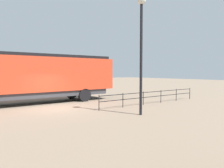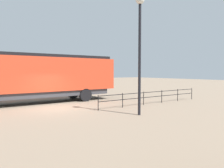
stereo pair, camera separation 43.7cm
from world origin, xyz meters
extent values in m
plane|color=#84705B|center=(0.00, 0.00, 0.00)|extent=(120.00, 120.00, 0.00)
cube|color=red|center=(-3.24, -1.79, 2.35)|extent=(2.80, 16.08, 2.71)
cube|color=black|center=(-3.24, 5.21, 1.95)|extent=(2.69, 2.07, 1.89)
cube|color=black|center=(-3.24, -1.79, 3.83)|extent=(2.52, 15.44, 0.24)
cube|color=#38383D|center=(-3.24, -1.79, 0.78)|extent=(2.52, 14.79, 0.45)
cylinder|color=black|center=(-4.49, 3.35, 0.55)|extent=(0.30, 1.10, 1.10)
cylinder|color=black|center=(-1.99, 3.35, 0.55)|extent=(0.30, 1.10, 1.10)
cylinder|color=black|center=(5.07, 3.14, 3.26)|extent=(0.16, 0.16, 6.53)
sphere|color=silver|center=(5.07, 3.14, 6.68)|extent=(0.52, 0.52, 0.52)
cube|color=black|center=(2.43, 7.02, 0.95)|extent=(0.04, 10.19, 0.04)
cube|color=black|center=(2.43, 7.02, 0.57)|extent=(0.04, 10.19, 0.04)
cylinder|color=black|center=(2.43, 1.93, 0.52)|extent=(0.05, 0.05, 1.03)
cylinder|color=black|center=(2.43, 3.97, 0.52)|extent=(0.05, 0.05, 1.03)
cylinder|color=black|center=(2.43, 6.00, 0.52)|extent=(0.05, 0.05, 1.03)
cylinder|color=black|center=(2.43, 8.04, 0.52)|extent=(0.05, 0.05, 1.03)
cylinder|color=black|center=(2.43, 10.08, 0.52)|extent=(0.05, 0.05, 1.03)
cylinder|color=black|center=(2.43, 12.12, 0.52)|extent=(0.05, 0.05, 1.03)
camera|label=1|loc=(14.21, -5.81, 2.56)|focal=34.66mm
camera|label=2|loc=(14.47, -5.45, 2.56)|focal=34.66mm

